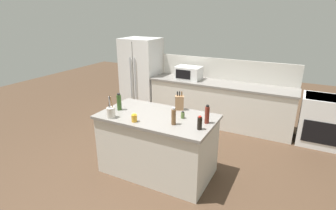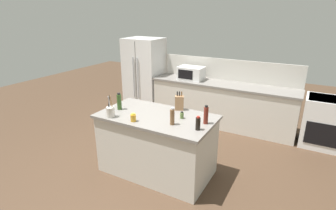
% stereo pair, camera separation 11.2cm
% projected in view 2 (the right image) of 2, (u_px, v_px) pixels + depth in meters
% --- Properties ---
extents(ground_plane, '(14.00, 14.00, 0.00)m').
position_uv_depth(ground_plane, '(157.00, 170.00, 4.14)').
color(ground_plane, '#473323').
extents(back_counter_run, '(3.07, 0.66, 0.94)m').
position_uv_depth(back_counter_run, '(222.00, 104.00, 5.65)').
color(back_counter_run, beige).
rests_on(back_counter_run, ground_plane).
extents(wall_backsplash, '(3.03, 0.03, 0.46)m').
position_uv_depth(wall_backsplash, '(228.00, 70.00, 5.67)').
color(wall_backsplash, beige).
rests_on(wall_backsplash, back_counter_run).
extents(kitchen_island, '(1.70, 0.94, 0.94)m').
position_uv_depth(kitchen_island, '(157.00, 144.00, 3.98)').
color(kitchen_island, beige).
rests_on(kitchen_island, ground_plane).
extents(refrigerator, '(0.87, 0.75, 1.77)m').
position_uv_depth(refrigerator, '(145.00, 75.00, 6.47)').
color(refrigerator, white).
rests_on(refrigerator, ground_plane).
extents(range_oven, '(0.76, 0.65, 0.92)m').
position_uv_depth(range_oven, '(325.00, 122.00, 4.76)').
color(range_oven, white).
rests_on(range_oven, ground_plane).
extents(microwave, '(0.55, 0.39, 0.28)m').
position_uv_depth(microwave, '(191.00, 73.00, 5.78)').
color(microwave, white).
rests_on(microwave, back_counter_run).
extents(knife_block, '(0.16, 0.14, 0.29)m').
position_uv_depth(knife_block, '(179.00, 103.00, 4.00)').
color(knife_block, '#936B47').
rests_on(knife_block, kitchen_island).
extents(utensil_crock, '(0.12, 0.12, 0.32)m').
position_uv_depth(utensil_crock, '(111.00, 112.00, 3.74)').
color(utensil_crock, beige).
rests_on(utensil_crock, kitchen_island).
extents(honey_jar, '(0.08, 0.08, 0.12)m').
position_uv_depth(honey_jar, '(133.00, 118.00, 3.60)').
color(honey_jar, gold).
rests_on(honey_jar, kitchen_island).
extents(spice_jar_oregano, '(0.05, 0.05, 0.10)m').
position_uv_depth(spice_jar_oregano, '(182.00, 115.00, 3.70)').
color(spice_jar_oregano, '#567038').
rests_on(spice_jar_oregano, kitchen_island).
extents(soy_sauce_bottle, '(0.06, 0.06, 0.18)m').
position_uv_depth(soy_sauce_bottle, '(198.00, 124.00, 3.33)').
color(soy_sauce_bottle, black).
rests_on(soy_sauce_bottle, kitchen_island).
extents(olive_oil_bottle, '(0.07, 0.07, 0.27)m').
position_uv_depth(olive_oil_bottle, '(119.00, 102.00, 4.01)').
color(olive_oil_bottle, '#2D4C1E').
rests_on(olive_oil_bottle, kitchen_island).
extents(vinegar_bottle, '(0.06, 0.06, 0.26)m').
position_uv_depth(vinegar_bottle, '(206.00, 115.00, 3.50)').
color(vinegar_bottle, maroon).
rests_on(vinegar_bottle, kitchen_island).
extents(pepper_grinder, '(0.06, 0.06, 0.24)m').
position_uv_depth(pepper_grinder, '(172.00, 117.00, 3.48)').
color(pepper_grinder, brown).
rests_on(pepper_grinder, kitchen_island).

